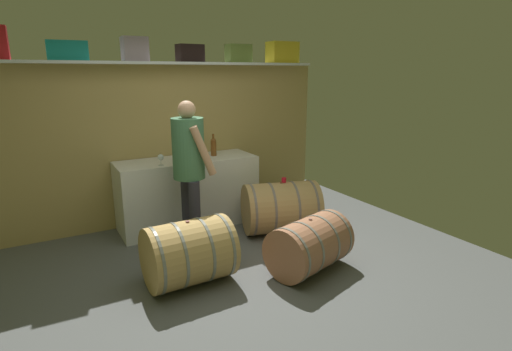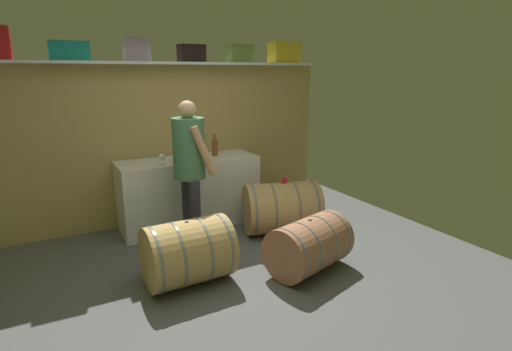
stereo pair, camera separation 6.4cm
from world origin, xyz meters
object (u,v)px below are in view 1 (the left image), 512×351
(toolcase_black, at_px, (190,53))
(work_cabinet, at_px, (188,192))
(toolcase_teal, at_px, (67,51))
(tasting_cup, at_px, (284,180))
(winemaker_pouring, at_px, (189,159))
(toolcase_yellow, at_px, (282,53))
(wine_barrel_near, at_px, (281,207))
(wine_barrel_flank, at_px, (189,252))
(wine_glass, at_px, (161,158))
(wine_bottle_amber, at_px, (213,146))
(wine_bottle_clear, at_px, (197,146))
(toolcase_olive, at_px, (239,54))
(wine_bottle_dark, at_px, (184,154))
(toolcase_grey, at_px, (135,49))
(wine_barrel_far, at_px, (309,245))

(toolcase_black, bearing_deg, work_cabinet, -132.47)
(toolcase_teal, distance_m, tasting_cup, 2.91)
(toolcase_black, height_order, winemaker_pouring, toolcase_black)
(toolcase_yellow, relative_size, wine_barrel_near, 0.39)
(wine_barrel_flank, distance_m, winemaker_pouring, 1.14)
(toolcase_teal, xyz_separation_m, work_cabinet, (1.25, -0.23, -1.78))
(wine_glass, bearing_deg, wine_barrel_flank, -96.08)
(toolcase_yellow, xyz_separation_m, work_cabinet, (-1.60, -0.23, -1.82))
(toolcase_teal, xyz_separation_m, wine_bottle_amber, (1.65, -0.21, -1.20))
(wine_bottle_clear, relative_size, wine_barrel_flank, 0.36)
(toolcase_yellow, bearing_deg, wine_bottle_amber, -167.96)
(wine_barrel_flank, height_order, winemaker_pouring, winemaker_pouring)
(toolcase_olive, height_order, wine_bottle_clear, toolcase_olive)
(toolcase_teal, distance_m, toolcase_yellow, 2.85)
(toolcase_black, bearing_deg, tasting_cup, -56.06)
(toolcase_black, xyz_separation_m, wine_bottle_dark, (-0.31, -0.48, -1.20))
(toolcase_black, xyz_separation_m, toolcase_yellow, (1.41, 0.00, 0.04))
(toolcase_black, height_order, wine_bottle_amber, toolcase_black)
(wine_barrel_near, bearing_deg, wine_bottle_clear, 142.40)
(toolcase_grey, relative_size, toolcase_olive, 0.90)
(toolcase_grey, bearing_deg, wine_bottle_amber, -14.21)
(wine_glass, height_order, wine_barrel_near, wine_glass)
(wine_glass, bearing_deg, winemaker_pouring, -65.87)
(wine_bottle_dark, height_order, wine_glass, wine_bottle_dark)
(toolcase_olive, bearing_deg, toolcase_black, -179.43)
(toolcase_black, relative_size, wine_bottle_clear, 1.09)
(toolcase_grey, relative_size, wine_barrel_far, 0.30)
(winemaker_pouring, bearing_deg, toolcase_black, 158.82)
(work_cabinet, distance_m, wine_barrel_near, 1.25)
(toolcase_yellow, bearing_deg, wine_barrel_flank, -139.28)
(toolcase_black, bearing_deg, toolcase_yellow, -3.30)
(toolcase_teal, distance_m, wine_bottle_amber, 2.05)
(toolcase_black, xyz_separation_m, wine_glass, (-0.58, -0.43, -1.23))
(wine_barrel_far, bearing_deg, toolcase_grey, 102.90)
(toolcase_black, relative_size, work_cabinet, 0.18)
(wine_bottle_amber, relative_size, wine_bottle_clear, 0.98)
(toolcase_olive, bearing_deg, toolcase_grey, -179.43)
(toolcase_black, xyz_separation_m, wine_barrel_flank, (-0.72, -1.69, -1.92))
(work_cabinet, relative_size, wine_barrel_near, 1.69)
(winemaker_pouring, bearing_deg, toolcase_yellow, 118.53)
(toolcase_yellow, xyz_separation_m, wine_barrel_flank, (-2.13, -1.69, -1.96))
(toolcase_olive, relative_size, wine_barrel_flank, 0.40)
(wine_bottle_dark, bearing_deg, toolcase_olive, 25.32)
(wine_bottle_clear, distance_m, tasting_cup, 1.29)
(wine_glass, height_order, winemaker_pouring, winemaker_pouring)
(toolcase_grey, relative_size, tasting_cup, 4.91)
(toolcase_teal, bearing_deg, wine_barrel_near, -23.23)
(toolcase_black, distance_m, wine_barrel_near, 2.30)
(wine_bottle_clear, distance_m, wine_bottle_dark, 0.54)
(wine_bottle_dark, bearing_deg, tasting_cup, -27.05)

